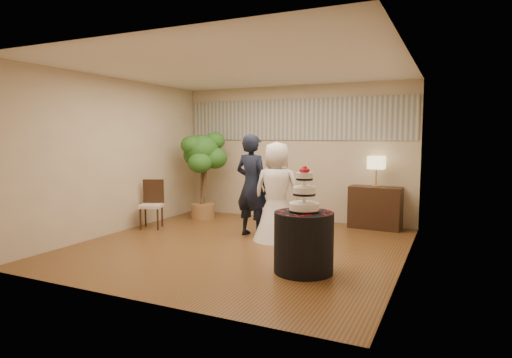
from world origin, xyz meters
The scene contains 15 objects.
floor centered at (0.00, 0.00, 0.00)m, with size 5.00×5.00×0.00m, color brown.
ceiling centered at (0.00, 0.00, 2.80)m, with size 5.00×5.00×0.00m, color white.
wall_back centered at (0.00, 2.50, 1.40)m, with size 5.00×0.06×2.80m, color #C7B393.
wall_front centered at (0.00, -2.50, 1.40)m, with size 5.00×0.06×2.80m, color #C7B393.
wall_left centered at (-2.50, 0.00, 1.40)m, with size 0.06×5.00×2.80m, color #C7B393.
wall_right centered at (2.50, 0.00, 1.40)m, with size 0.06×5.00×2.80m, color #C7B393.
mural_border centered at (0.00, 2.48, 2.10)m, with size 4.90×0.02×0.85m, color #9D9D90.
groom centered at (-0.13, 0.73, 0.90)m, with size 0.65×0.43×1.80m, color black.
bride centered at (0.38, 0.63, 0.83)m, with size 0.81×0.81×1.67m, color white.
cake_table centered at (1.35, -0.82, 0.39)m, with size 0.77×0.77×0.79m, color black.
wedding_cake centered at (1.35, -0.82, 1.09)m, with size 0.39×0.39×0.60m, color white, non-canonical shape.
console centered at (1.73, 2.27, 0.40)m, with size 0.96×0.43×0.80m, color black.
table_lamp centered at (1.73, 2.27, 1.09)m, with size 0.30×0.30×0.58m, color beige, non-canonical shape.
ficus_tree centered at (-1.78, 1.72, 0.94)m, with size 0.90×0.90×1.88m, color #29631F, non-canonical shape.
side_chair centered at (-2.14, 0.47, 0.46)m, with size 0.42×0.44×0.92m, color black, non-canonical shape.
Camera 1 is at (3.08, -5.97, 1.76)m, focal length 30.00 mm.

